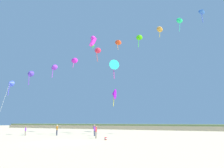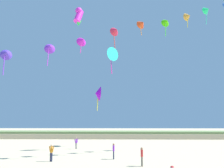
{
  "view_description": "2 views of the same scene",
  "coord_description": "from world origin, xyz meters",
  "px_view_note": "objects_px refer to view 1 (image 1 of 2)",
  "views": [
    {
      "loc": [
        15.32,
        -17.61,
        2.16
      ],
      "look_at": [
        0.14,
        12.69,
        8.68
      ],
      "focal_mm": 32.0,
      "sensor_mm": 36.0,
      "label": 1
    },
    {
      "loc": [
        -1.31,
        -15.87,
        4.07
      ],
      "look_at": [
        -2.18,
        13.25,
        8.63
      ],
      "focal_mm": 38.0,
      "sensor_mm": 36.0,
      "label": 2
    }
  ],
  "objects_px": {
    "person_near_right": "(96,131)",
    "person_far_right": "(57,129)",
    "large_kite_mid_trail": "(114,94)",
    "person_far_left": "(26,130)",
    "person_mid_center": "(94,128)",
    "large_kite_low_lead": "(114,65)",
    "person_near_left": "(95,130)",
    "large_kite_high_solo": "(93,42)",
    "beach_ball": "(106,138)"
  },
  "relations": [
    {
      "from": "person_near_right",
      "to": "large_kite_high_solo",
      "type": "xyz_separation_m",
      "value": [
        -8.22,
        11.73,
        19.09
      ]
    },
    {
      "from": "person_near_right",
      "to": "person_far_left",
      "type": "distance_m",
      "value": 13.4
    },
    {
      "from": "large_kite_mid_trail",
      "to": "person_far_left",
      "type": "bearing_deg",
      "value": -113.86
    },
    {
      "from": "large_kite_mid_trail",
      "to": "large_kite_high_solo",
      "type": "xyz_separation_m",
      "value": [
        -2.54,
        -5.38,
        11.42
      ]
    },
    {
      "from": "person_mid_center",
      "to": "large_kite_high_solo",
      "type": "relative_size",
      "value": 0.56
    },
    {
      "from": "large_kite_low_lead",
      "to": "large_kite_high_solo",
      "type": "distance_m",
      "value": 7.87
    },
    {
      "from": "person_mid_center",
      "to": "beach_ball",
      "type": "xyz_separation_m",
      "value": [
        10.79,
        -14.82,
        -0.8
      ]
    },
    {
      "from": "person_far_left",
      "to": "large_kite_low_lead",
      "type": "height_order",
      "value": "large_kite_low_lead"
    },
    {
      "from": "person_far_right",
      "to": "person_near_left",
      "type": "bearing_deg",
      "value": 14.93
    },
    {
      "from": "person_near_left",
      "to": "person_near_right",
      "type": "height_order",
      "value": "person_near_right"
    },
    {
      "from": "large_kite_low_lead",
      "to": "large_kite_mid_trail",
      "type": "height_order",
      "value": "large_kite_low_lead"
    },
    {
      "from": "large_kite_low_lead",
      "to": "person_far_left",
      "type": "bearing_deg",
      "value": -129.11
    },
    {
      "from": "person_near_left",
      "to": "large_kite_mid_trail",
      "type": "distance_m",
      "value": 15.51
    },
    {
      "from": "person_near_right",
      "to": "person_mid_center",
      "type": "relative_size",
      "value": 0.99
    },
    {
      "from": "person_mid_center",
      "to": "large_kite_low_lead",
      "type": "height_order",
      "value": "large_kite_low_lead"
    },
    {
      "from": "person_near_left",
      "to": "person_far_right",
      "type": "bearing_deg",
      "value": -165.07
    },
    {
      "from": "person_near_right",
      "to": "large_kite_mid_trail",
      "type": "xyz_separation_m",
      "value": [
        -5.68,
        17.1,
        7.66
      ]
    },
    {
      "from": "person_near_left",
      "to": "large_kite_high_solo",
      "type": "relative_size",
      "value": 0.56
    },
    {
      "from": "person_near_right",
      "to": "person_far_right",
      "type": "distance_m",
      "value": 9.28
    },
    {
      "from": "large_kite_high_solo",
      "to": "person_near_left",
      "type": "bearing_deg",
      "value": -54.48
    },
    {
      "from": "person_mid_center",
      "to": "large_kite_high_solo",
      "type": "height_order",
      "value": "large_kite_high_solo"
    },
    {
      "from": "large_kite_low_lead",
      "to": "large_kite_mid_trail",
      "type": "bearing_deg",
      "value": 116.57
    },
    {
      "from": "person_far_right",
      "to": "large_kite_high_solo",
      "type": "height_order",
      "value": "large_kite_high_solo"
    },
    {
      "from": "person_far_right",
      "to": "large_kite_high_solo",
      "type": "bearing_deg",
      "value": 85.34
    },
    {
      "from": "person_near_left",
      "to": "large_kite_low_lead",
      "type": "xyz_separation_m",
      "value": [
        -0.54,
        8.22,
        13.03
      ]
    },
    {
      "from": "person_far_right",
      "to": "beach_ball",
      "type": "relative_size",
      "value": 4.8
    },
    {
      "from": "person_near_right",
      "to": "person_far_left",
      "type": "bearing_deg",
      "value": -178.56
    },
    {
      "from": "person_near_right",
      "to": "person_far_right",
      "type": "relative_size",
      "value": 0.97
    },
    {
      "from": "person_near_left",
      "to": "large_kite_high_solo",
      "type": "distance_m",
      "value": 21.34
    },
    {
      "from": "large_kite_mid_trail",
      "to": "person_mid_center",
      "type": "bearing_deg",
      "value": -125.21
    },
    {
      "from": "person_far_right",
      "to": "beach_ball",
      "type": "distance_m",
      "value": 12.04
    },
    {
      "from": "person_far_right",
      "to": "large_kite_low_lead",
      "type": "distance_m",
      "value": 17.33
    },
    {
      "from": "person_far_left",
      "to": "beach_ball",
      "type": "distance_m",
      "value": 15.84
    },
    {
      "from": "person_near_right",
      "to": "large_kite_mid_trail",
      "type": "relative_size",
      "value": 0.41
    },
    {
      "from": "large_kite_mid_trail",
      "to": "beach_ball",
      "type": "height_order",
      "value": "large_kite_mid_trail"
    },
    {
      "from": "person_far_right",
      "to": "person_far_left",
      "type": "bearing_deg",
      "value": -149.31
    },
    {
      "from": "person_mid_center",
      "to": "person_far_left",
      "type": "distance_m",
      "value": 14.45
    },
    {
      "from": "person_far_right",
      "to": "large_kite_mid_trail",
      "type": "height_order",
      "value": "large_kite_mid_trail"
    },
    {
      "from": "person_near_right",
      "to": "beach_ball",
      "type": "height_order",
      "value": "person_near_right"
    },
    {
      "from": "large_kite_low_lead",
      "to": "person_near_right",
      "type": "bearing_deg",
      "value": -75.21
    },
    {
      "from": "person_far_right",
      "to": "large_kite_low_lead",
      "type": "xyz_separation_m",
      "value": [
        5.78,
        9.91,
        12.99
      ]
    },
    {
      "from": "person_near_right",
      "to": "large_kite_low_lead",
      "type": "bearing_deg",
      "value": 104.79
    },
    {
      "from": "person_near_right",
      "to": "large_kite_high_solo",
      "type": "distance_m",
      "value": 23.86
    },
    {
      "from": "person_near_right",
      "to": "large_kite_low_lead",
      "type": "distance_m",
      "value": 18.12
    },
    {
      "from": "person_near_left",
      "to": "person_far_right",
      "type": "distance_m",
      "value": 6.54
    },
    {
      "from": "person_near_right",
      "to": "large_kite_low_lead",
      "type": "height_order",
      "value": "large_kite_low_lead"
    },
    {
      "from": "person_far_right",
      "to": "beach_ball",
      "type": "height_order",
      "value": "person_far_right"
    },
    {
      "from": "large_kite_low_lead",
      "to": "large_kite_high_solo",
      "type": "relative_size",
      "value": 1.35
    },
    {
      "from": "person_near_left",
      "to": "person_mid_center",
      "type": "relative_size",
      "value": 0.99
    },
    {
      "from": "person_mid_center",
      "to": "person_near_right",
      "type": "bearing_deg",
      "value": -57.54
    }
  ]
}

